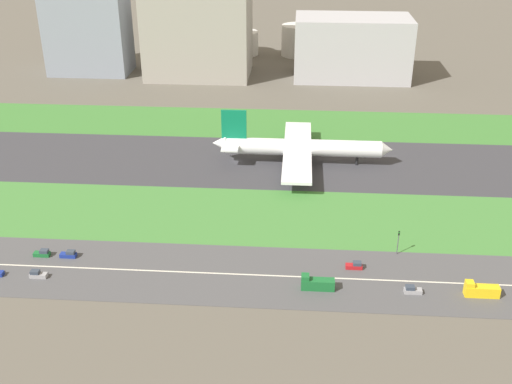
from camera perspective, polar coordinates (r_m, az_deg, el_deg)
The scene contains 21 objects.
ground_plane at distance 226.94m, azimuth -1.77°, elevation 2.84°, with size 800.00×800.00×0.00m, color #5B564C.
runway at distance 226.92m, azimuth -1.77°, elevation 2.85°, with size 280.00×46.00×0.10m, color #38383D.
grass_median_north at distance 264.78m, azimuth -0.89°, elevation 6.42°, with size 280.00×36.00×0.10m, color #3D7A33.
grass_median_south at distance 190.36m, azimuth -2.99°, elevation -2.11°, with size 280.00×36.00×0.10m, color #427F38.
highway at distance 163.29m, azimuth -4.33°, elevation -7.50°, with size 280.00×28.00×0.10m, color #4C4C4F.
highway_centerline at distance 163.26m, azimuth -4.33°, elevation -7.49°, with size 266.00×0.50×0.01m, color silver.
airliner at distance 223.44m, azimuth 3.95°, elevation 4.13°, with size 65.00×56.00×19.70m.
car_2 at distance 176.45m, azimuth -16.93°, elevation -5.54°, with size 4.40×1.80×2.00m.
truck_1 at distance 156.91m, azimuth 5.64°, elevation -8.43°, with size 8.40×2.50×4.00m.
truck_0 at distance 163.53m, azimuth 20.08°, elevation -8.54°, with size 8.40×2.50×4.00m.
car_0 at distance 166.30m, azimuth 9.13°, elevation -6.74°, with size 4.40×1.80×2.00m.
car_1 at distance 170.51m, azimuth -19.56°, elevation -7.20°, with size 4.40×1.80×2.00m.
car_4 at distance 179.15m, azimuth -19.15°, elevation -5.38°, with size 4.40×1.80×2.00m.
car_5 at distance 160.02m, azimuth 14.25°, elevation -8.78°, with size 4.40×1.80×2.00m.
traffic_light at distance 172.85m, azimuth 13.02°, elevation -4.42°, with size 0.36×0.50×7.20m.
terminal_building at distance 346.14m, azimuth -15.33°, elevation 14.47°, with size 42.05×24.09×47.87m, color gray.
hangar_building at distance 331.15m, azimuth -5.38°, elevation 15.35°, with size 53.42×38.92×54.78m, color #9E998E.
office_tower at distance 330.46m, azimuth 8.86°, elevation 13.06°, with size 58.79×32.26×31.38m, color #B2B2B7.
fuel_tank_west at distance 376.91m, azimuth -1.46°, elevation 13.62°, with size 21.30×21.30×13.49m, color silver.
fuel_tank_centre at distance 374.76m, azimuth 3.96°, elevation 13.83°, with size 20.22×20.22×17.73m, color silver.
fuel_tank_east at distance 375.73m, azimuth 8.17°, elevation 13.61°, with size 18.37×18.37×17.00m, color silver.
Camera 1 is at (21.83, -206.55, 91.44)m, focal length 43.22 mm.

